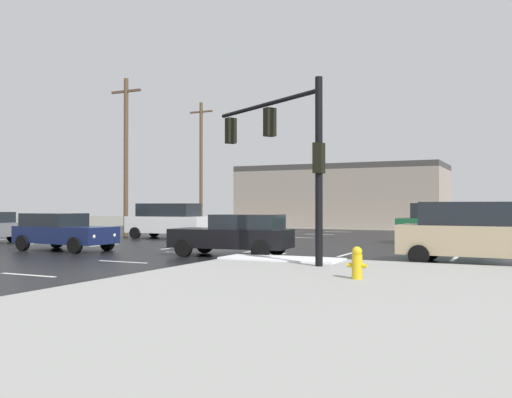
# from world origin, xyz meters

# --- Properties ---
(ground_plane) EXTENTS (120.00, 120.00, 0.00)m
(ground_plane) POSITION_xyz_m (0.00, 0.00, 0.00)
(ground_plane) COLOR slate
(road_asphalt) EXTENTS (44.00, 44.00, 0.02)m
(road_asphalt) POSITION_xyz_m (0.00, 0.00, 0.01)
(road_asphalt) COLOR black
(road_asphalt) RESTS_ON ground_plane
(sidewalk_corner) EXTENTS (18.00, 18.00, 0.14)m
(sidewalk_corner) POSITION_xyz_m (12.00, -12.00, 0.07)
(sidewalk_corner) COLOR #9E9E99
(sidewalk_corner) RESTS_ON ground_plane
(snow_strip_curbside) EXTENTS (4.00, 1.60, 0.06)m
(snow_strip_curbside) POSITION_xyz_m (5.00, -4.00, 0.17)
(snow_strip_curbside) COLOR white
(snow_strip_curbside) RESTS_ON sidewalk_corner
(lane_markings) EXTENTS (36.15, 36.15, 0.01)m
(lane_markings) POSITION_xyz_m (1.20, -1.38, 0.02)
(lane_markings) COLOR silver
(lane_markings) RESTS_ON road_asphalt
(traffic_signal_mast) EXTENTS (5.08, 3.22, 5.61)m
(traffic_signal_mast) POSITION_xyz_m (5.40, -4.56, 3.94)
(traffic_signal_mast) COLOR black
(traffic_signal_mast) RESTS_ON sidewalk_corner
(fire_hydrant) EXTENTS (0.48, 0.26, 0.79)m
(fire_hydrant) POSITION_xyz_m (8.61, -7.75, 0.54)
(fire_hydrant) COLOR gold
(fire_hydrant) RESTS_ON sidewalk_corner
(strip_building_background) EXTENTS (18.34, 8.00, 5.57)m
(strip_building_background) POSITION_xyz_m (-3.04, 28.81, 2.78)
(strip_building_background) COLOR gray
(strip_building_background) RESTS_ON ground_plane
(suv_tan) EXTENTS (4.88, 2.26, 2.03)m
(suv_tan) POSITION_xyz_m (10.90, -1.89, 1.09)
(suv_tan) COLOR tan
(suv_tan) RESTS_ON road_asphalt
(sedan_black) EXTENTS (4.65, 2.34, 1.58)m
(sedan_black) POSITION_xyz_m (2.46, -2.51, 0.85)
(sedan_black) COLOR black
(sedan_black) RESTS_ON road_asphalt
(sedan_navy) EXTENTS (4.61, 2.22, 1.58)m
(sedan_navy) POSITION_xyz_m (-5.46, -3.28, 0.85)
(sedan_navy) COLOR #141E47
(sedan_navy) RESTS_ON road_asphalt
(suv_white) EXTENTS (4.91, 2.36, 2.03)m
(suv_white) POSITION_xyz_m (-6.42, 5.97, 1.09)
(suv_white) COLOR white
(suv_white) RESTS_ON road_asphalt
(suv_green) EXTENTS (4.98, 2.58, 2.03)m
(suv_green) POSITION_xyz_m (8.78, 7.87, 1.09)
(suv_green) COLOR #195933
(suv_green) RESTS_ON road_asphalt
(utility_pole_far) EXTENTS (2.20, 0.28, 9.85)m
(utility_pole_far) POSITION_xyz_m (-10.10, 6.67, 5.14)
(utility_pole_far) COLOR brown
(utility_pole_far) RESTS_ON ground_plane
(utility_pole_distant) EXTENTS (2.20, 0.28, 10.75)m
(utility_pole_distant) POSITION_xyz_m (-12.75, 19.93, 5.60)
(utility_pole_distant) COLOR brown
(utility_pole_distant) RESTS_ON ground_plane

